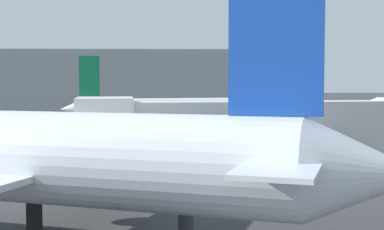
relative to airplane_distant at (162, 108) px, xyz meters
name	(u,v)px	position (x,y,z in m)	size (l,w,h in m)	color
airplane_distant	(162,108)	(0.00, 0.00, 0.00)	(28.93, 25.16, 10.56)	white
jet_bridge	(270,131)	(5.74, -54.51, 1.73)	(19.02, 4.03, 6.53)	silver
terminal_building	(95,80)	(-17.86, 62.01, 3.95)	(86.31, 22.31, 14.42)	#999EA3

